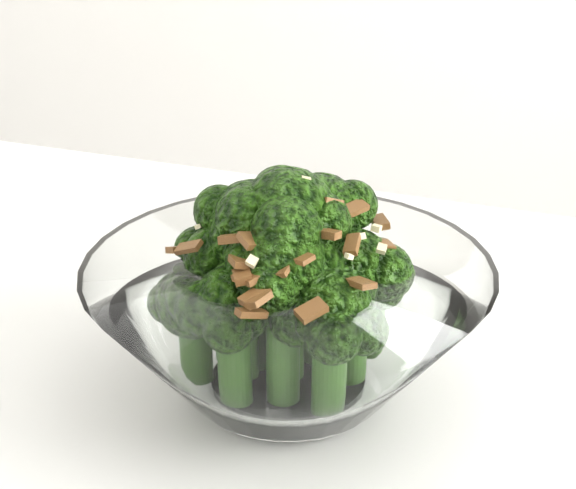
# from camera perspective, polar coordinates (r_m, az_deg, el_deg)

# --- Properties ---
(broccoli_dish) EXTENTS (0.20, 0.20, 0.13)m
(broccoli_dish) POSITION_cam_1_polar(r_m,az_deg,el_deg) (0.45, -0.04, -4.23)
(broccoli_dish) COLOR white
(broccoli_dish) RESTS_ON table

